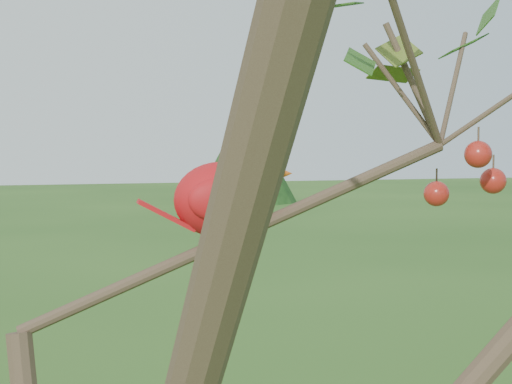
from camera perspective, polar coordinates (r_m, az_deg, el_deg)
crabapple_tree at (r=0.96m, az=-12.63°, el=-1.40°), size 2.35×2.05×2.95m
cardinal at (r=1.10m, az=-2.18°, el=-0.26°), size 0.22×0.12×0.15m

